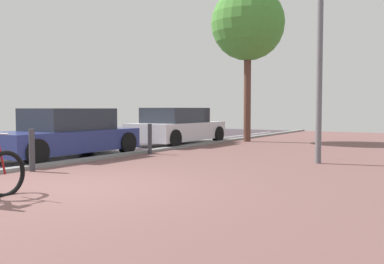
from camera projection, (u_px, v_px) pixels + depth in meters
The scene contains 7 objects.
ground at pixel (134, 199), 6.37m from camera, with size 21.00×40.00×0.13m.
parked_car_near at pixel (66, 134), 11.57m from camera, with size 1.82×4.18×1.31m.
parked_car_far at pixel (177, 127), 15.86m from camera, with size 1.93×4.04×1.33m.
lamp_post at pixel (320, 21), 10.12m from camera, with size 0.20×0.52×6.06m.
street_tree at pixel (248, 24), 16.92m from camera, with size 2.87×2.87×6.06m.
bollard_near at pixel (32, 150), 8.96m from camera, with size 0.12×0.12×0.89m.
bollard_far at pixel (150, 139), 12.34m from camera, with size 0.12×0.12×0.87m.
Camera 1 is at (5.48, -4.91, 1.30)m, focal length 40.54 mm.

